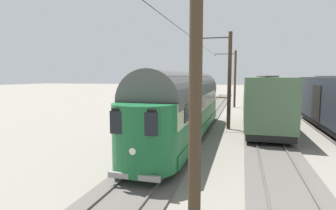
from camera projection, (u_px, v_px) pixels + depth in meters
ground_plane at (265, 135)px, 18.38m from camera, size 220.00×220.00×0.00m
track_adjacent_siding at (265, 133)px, 18.68m from camera, size 2.80×80.00×0.18m
track_third_siding at (192, 129)px, 20.05m from camera, size 2.80×80.00×0.18m
vintage_streetcar at (185, 103)px, 17.17m from camera, size 2.65×17.08×5.11m
boxcar_far_siding at (264, 101)px, 20.17m from camera, size 2.96×11.68×3.85m
catenary_pole_foreground at (234, 78)px, 34.35m from camera, size 2.81×0.28×7.26m
catenary_pole_mid_near at (228, 79)px, 20.01m from camera, size 2.81×0.28×7.26m
catenary_pole_mid_far at (192, 86)px, 5.67m from camera, size 2.81×0.28×7.26m
overhead_wire_run at (198, 41)px, 21.02m from camera, size 2.60×33.94×0.18m
switch_stand at (335, 111)px, 25.25m from camera, size 0.50×0.30×1.24m
spare_tie_stack at (171, 115)px, 25.77m from camera, size 2.40×2.40×0.54m
track_end_bumper at (256, 107)px, 31.29m from camera, size 1.80×0.60×0.80m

